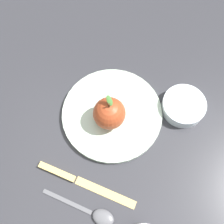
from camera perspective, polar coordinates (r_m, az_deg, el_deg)
name	(u,v)px	position (r m, az deg, el deg)	size (l,w,h in m)	color
ground_plane	(111,130)	(0.67, -0.25, -3.75)	(2.40, 2.40, 0.00)	#2D2D33
dinner_plate	(112,114)	(0.68, 0.00, -0.37)	(0.25, 0.25, 0.01)	#B2C6B2
apple	(109,113)	(0.63, -0.57, -0.27)	(0.08, 0.08, 0.09)	#9E3D1E
side_bowl	(184,105)	(0.70, 14.66, 1.33)	(0.11, 0.11, 0.03)	silver
knife	(77,180)	(0.65, -7.33, -13.90)	(0.09, 0.23, 0.01)	#D8B766
spoon	(94,214)	(0.63, -3.73, -20.39)	(0.07, 0.17, 0.01)	#59595E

